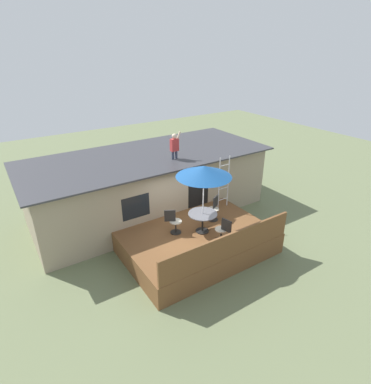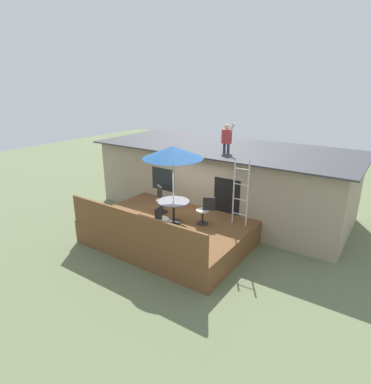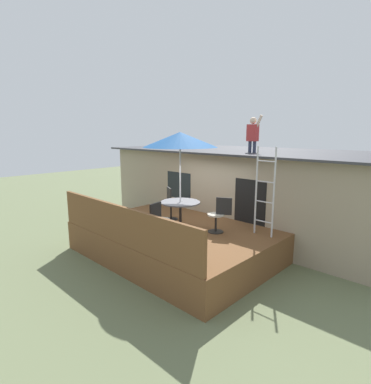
# 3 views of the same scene
# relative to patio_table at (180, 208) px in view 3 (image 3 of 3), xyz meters

# --- Properties ---
(ground_plane) EXTENTS (40.00, 40.00, 0.00)m
(ground_plane) POSITION_rel_patio_table_xyz_m (-0.22, 0.12, -1.39)
(ground_plane) COLOR #66704C
(house) EXTENTS (10.50, 4.50, 2.73)m
(house) POSITION_rel_patio_table_xyz_m (-0.22, 3.72, -0.02)
(house) COLOR gray
(house) RESTS_ON ground
(deck) EXTENTS (5.20, 3.80, 0.80)m
(deck) POSITION_rel_patio_table_xyz_m (-0.22, 0.12, -0.99)
(deck) COLOR brown
(deck) RESTS_ON ground
(deck_railing) EXTENTS (5.10, 0.08, 0.90)m
(deck_railing) POSITION_rel_patio_table_xyz_m (-0.22, -1.72, -0.14)
(deck_railing) COLOR brown
(deck_railing) RESTS_ON deck
(patio_table) EXTENTS (1.04, 1.04, 0.74)m
(patio_table) POSITION_rel_patio_table_xyz_m (0.00, 0.00, 0.00)
(patio_table) COLOR black
(patio_table) RESTS_ON deck
(patio_umbrella) EXTENTS (1.90, 1.90, 2.54)m
(patio_umbrella) POSITION_rel_patio_table_xyz_m (0.00, 0.00, 1.76)
(patio_umbrella) COLOR silver
(patio_umbrella) RESTS_ON deck
(step_ladder) EXTENTS (0.52, 0.04, 2.20)m
(step_ladder) POSITION_rel_patio_table_xyz_m (1.83, 1.09, 0.51)
(step_ladder) COLOR silver
(step_ladder) RESTS_ON deck
(person_figure) EXTENTS (0.47, 0.20, 1.11)m
(person_figure) POSITION_rel_patio_table_xyz_m (0.47, 2.64, 1.95)
(person_figure) COLOR #33384C
(person_figure) RESTS_ON house
(patio_chair_left) EXTENTS (0.58, 0.44, 0.92)m
(patio_chair_left) POSITION_rel_patio_table_xyz_m (-0.91, 0.50, -0.13)
(patio_chair_left) COLOR black
(patio_chair_left) RESTS_ON deck
(patio_chair_right) EXTENTS (0.58, 0.44, 0.92)m
(patio_chair_right) POSITION_rel_patio_table_xyz_m (0.90, 0.49, -0.13)
(patio_chair_right) COLOR black
(patio_chair_right) RESTS_ON deck
(patio_chair_near) EXTENTS (0.44, 0.62, 0.92)m
(patio_chair_near) POSITION_rel_patio_table_xyz_m (0.19, -0.92, -0.13)
(patio_chair_near) COLOR black
(patio_chair_near) RESTS_ON deck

